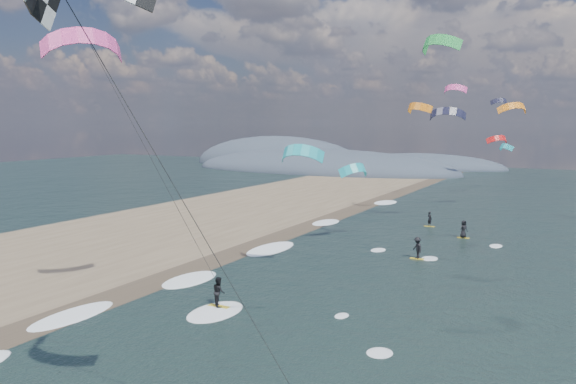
% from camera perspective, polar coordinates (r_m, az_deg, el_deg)
% --- Properties ---
extents(wet_sand_strip, '(3.00, 240.00, 0.00)m').
position_cam_1_polar(wet_sand_strip, '(37.46, -16.77, -10.03)').
color(wet_sand_strip, '#382D23').
rests_on(wet_sand_strip, ground).
extents(coastal_hills, '(80.00, 41.00, 15.00)m').
position_cam_1_polar(coastal_hills, '(136.61, 2.79, 2.48)').
color(coastal_hills, '#3D4756').
rests_on(coastal_hills, ground).
extents(kitesurfer_near_a, '(7.82, 8.55, 15.42)m').
position_cam_1_polar(kitesurfer_near_a, '(14.78, -17.62, 10.12)').
color(kitesurfer_near_a, gold).
rests_on(kitesurfer_near_a, ground).
extents(kitesurfer_near_b, '(6.86, 9.38, 15.98)m').
position_cam_1_polar(kitesurfer_near_b, '(30.48, -15.72, 6.41)').
color(kitesurfer_near_b, gold).
rests_on(kitesurfer_near_b, ground).
extents(far_kitesurfers, '(5.41, 15.53, 1.77)m').
position_cam_1_polar(far_kitesurfers, '(51.16, 14.68, -4.40)').
color(far_kitesurfers, gold).
rests_on(far_kitesurfers, ground).
extents(bg_kite_field, '(13.78, 75.17, 11.29)m').
position_cam_1_polar(bg_kite_field, '(68.80, 16.97, 7.72)').
color(bg_kite_field, orange).
rests_on(bg_kite_field, ground).
extents(shoreline_surf, '(2.40, 79.40, 0.11)m').
position_cam_1_polar(shoreline_surf, '(40.06, -10.68, -8.74)').
color(shoreline_surf, white).
rests_on(shoreline_surf, ground).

